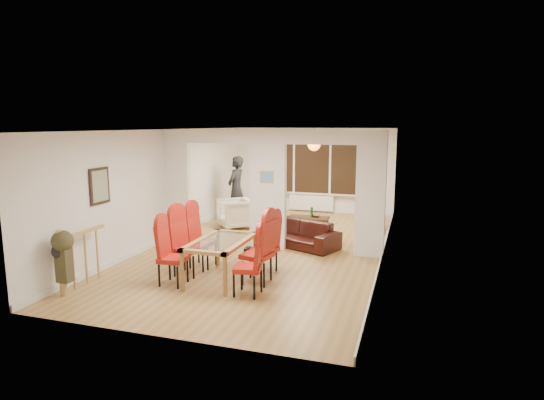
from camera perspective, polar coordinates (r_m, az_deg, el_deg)
The scene contains 24 objects.
floor at distance 10.17m, azimuth -0.50°, elevation -6.00°, with size 5.00×9.00×0.01m, color olive.
room_walls at distance 9.90m, azimuth -0.51°, elevation 1.27°, with size 5.00×9.00×2.60m, color silver, non-canonical shape.
divider_wall at distance 9.90m, azimuth -0.51°, elevation 1.27°, with size 5.00×0.18×2.60m, color white.
bay_window_blinds at distance 14.14m, azimuth 5.05°, elevation 4.54°, with size 3.00×0.08×1.80m, color black.
radiator at distance 14.25m, azimuth 4.94°, elevation -0.29°, with size 1.40×0.08×0.50m, color white.
pendant_light at distance 12.92m, azimuth 5.30°, elevation 6.95°, with size 0.36×0.36×0.36m, color orange.
stair_newel at distance 8.36m, azimuth -22.60°, elevation -6.28°, with size 0.40×1.20×1.10m, color #AB884E, non-canonical shape.
wall_poster at distance 8.90m, azimuth -20.83°, elevation 1.67°, with size 0.04×0.52×0.67m, color gray.
pillar_photo at distance 9.77m, azimuth -0.69°, elevation 2.94°, with size 0.30×0.03×0.25m, color #4C8CD8.
dining_table at distance 8.11m, azimuth -6.39°, elevation -7.46°, with size 0.86×1.53×0.72m, color olive, non-canonical shape.
dining_chair_la at distance 7.95m, azimuth -12.34°, elevation -6.65°, with size 0.43×0.43×1.07m, color #9F1810, non-canonical shape.
dining_chair_lb at distance 8.40m, azimuth -10.47°, elevation -5.45°, with size 0.46×0.46×1.15m, color #9F1810, non-canonical shape.
dining_chair_lc at distance 8.82m, azimuth -8.70°, elevation -4.75°, with size 0.45×0.45×1.12m, color #9F1810, non-canonical shape.
dining_chair_ra at distance 7.33m, azimuth -3.08°, elevation -7.89°, with size 0.42×0.42×1.06m, color #9F1810, non-canonical shape.
dining_chair_rb at distance 7.84m, azimuth -1.92°, elevation -6.30°, with size 0.47×0.47×1.17m, color #9F1810, non-canonical shape.
dining_chair_rc at distance 8.34m, azimuth -0.94°, elevation -5.67°, with size 0.43×0.43×1.07m, color #9F1810, non-canonical shape.
sofa at distance 10.28m, azimuth 3.08°, elevation -4.18°, with size 1.96×0.77×0.57m, color black.
armchair at distance 12.02m, azimuth -4.59°, elevation -1.70°, with size 0.85×0.83×0.77m, color beige.
person at distance 12.94m, azimuth -4.51°, elevation 1.46°, with size 0.44×0.67×1.82m, color black.
television at distance 12.11m, azimuth 12.25°, elevation -2.43°, with size 0.12×0.89×0.51m, color black.
coffee_table at distance 12.30m, azimuth 4.57°, elevation -2.69°, with size 1.08×0.54×0.25m, color black, non-canonical shape.
bottle at distance 12.27m, azimuth 5.01°, elevation -1.47°, with size 0.07×0.07×0.28m, color #143F19.
bowl at distance 12.28m, azimuth 5.52°, elevation -2.02°, with size 0.20×0.20×0.05m, color black.
shoes at distance 9.84m, azimuth -2.73°, elevation -6.26°, with size 0.22×0.24×0.09m, color black, non-canonical shape.
Camera 1 is at (3.01, -9.32, 2.72)m, focal length 30.00 mm.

